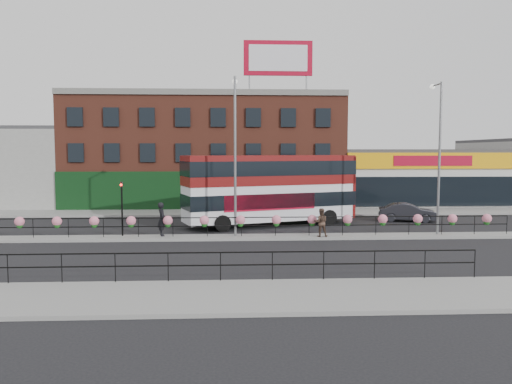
{
  "coord_description": "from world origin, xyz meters",
  "views": [
    {
      "loc": [
        -1.54,
        -28.99,
        5.12
      ],
      "look_at": [
        0.0,
        3.0,
        2.5
      ],
      "focal_mm": 35.0,
      "sensor_mm": 36.0,
      "label": 1
    }
  ],
  "objects_px": {
    "pedestrian_a": "(162,219)",
    "lamp_column_east": "(438,144)",
    "pedestrian_b": "(321,222)",
    "car": "(408,212)",
    "lamp_column_west": "(235,142)",
    "double_decker_bus": "(271,183)"
  },
  "relations": [
    {
      "from": "lamp_column_west",
      "to": "lamp_column_east",
      "type": "distance_m",
      "value": 12.15
    },
    {
      "from": "car",
      "to": "pedestrian_a",
      "type": "xyz_separation_m",
      "value": [
        -16.95,
        -6.29,
        0.47
      ]
    },
    {
      "from": "lamp_column_west",
      "to": "lamp_column_east",
      "type": "height_order",
      "value": "lamp_column_west"
    },
    {
      "from": "pedestrian_a",
      "to": "pedestrian_b",
      "type": "relative_size",
      "value": 1.19
    },
    {
      "from": "pedestrian_a",
      "to": "pedestrian_b",
      "type": "height_order",
      "value": "pedestrian_a"
    },
    {
      "from": "car",
      "to": "lamp_column_east",
      "type": "height_order",
      "value": "lamp_column_east"
    },
    {
      "from": "lamp_column_west",
      "to": "lamp_column_east",
      "type": "bearing_deg",
      "value": 0.03
    },
    {
      "from": "double_decker_bus",
      "to": "lamp_column_west",
      "type": "relative_size",
      "value": 1.31
    },
    {
      "from": "lamp_column_west",
      "to": "lamp_column_east",
      "type": "xyz_separation_m",
      "value": [
        12.15,
        0.01,
        -0.14
      ]
    },
    {
      "from": "double_decker_bus",
      "to": "pedestrian_a",
      "type": "relative_size",
      "value": 6.17
    },
    {
      "from": "pedestrian_b",
      "to": "lamp_column_east",
      "type": "distance_m",
      "value": 8.53
    },
    {
      "from": "double_decker_bus",
      "to": "pedestrian_a",
      "type": "bearing_deg",
      "value": -145.09
    },
    {
      "from": "car",
      "to": "pedestrian_b",
      "type": "relative_size",
      "value": 2.59
    },
    {
      "from": "pedestrian_a",
      "to": "lamp_column_east",
      "type": "bearing_deg",
      "value": -106.98
    },
    {
      "from": "pedestrian_a",
      "to": "pedestrian_b",
      "type": "xyz_separation_m",
      "value": [
        9.3,
        -0.7,
        -0.16
      ]
    },
    {
      "from": "car",
      "to": "lamp_column_west",
      "type": "distance_m",
      "value": 14.93
    },
    {
      "from": "pedestrian_b",
      "to": "lamp_column_west",
      "type": "relative_size",
      "value": 0.18
    },
    {
      "from": "pedestrian_b",
      "to": "lamp_column_west",
      "type": "height_order",
      "value": "lamp_column_west"
    },
    {
      "from": "car",
      "to": "pedestrian_a",
      "type": "height_order",
      "value": "pedestrian_a"
    },
    {
      "from": "pedestrian_a",
      "to": "pedestrian_b",
      "type": "distance_m",
      "value": 9.33
    },
    {
      "from": "double_decker_bus",
      "to": "pedestrian_a",
      "type": "distance_m",
      "value": 8.49
    },
    {
      "from": "pedestrian_b",
      "to": "car",
      "type": "bearing_deg",
      "value": -134.22
    }
  ]
}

